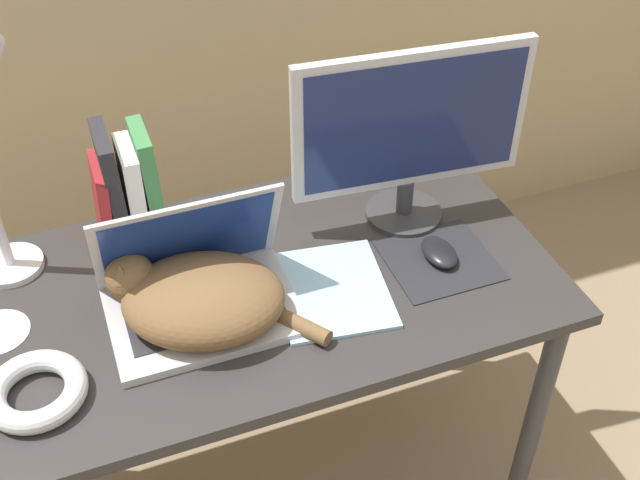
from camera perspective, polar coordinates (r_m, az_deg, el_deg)
desk at (r=1.67m, az=-4.26°, el=-5.32°), size 1.19×0.64×0.75m
laptop at (r=1.53m, az=-8.60°, el=-3.53°), size 0.35×0.25×0.25m
cat at (r=1.50m, az=-8.67°, el=-4.07°), size 0.39×0.32×0.14m
external_monitor at (r=1.65m, az=6.47°, el=7.75°), size 0.50×0.17×0.40m
mousepad at (r=1.67m, az=8.46°, el=-1.40°), size 0.21×0.21×0.00m
computer_mouse at (r=1.66m, az=8.48°, el=-0.86°), size 0.06×0.10×0.03m
book_row at (r=1.69m, az=-13.62°, el=3.44°), size 0.14×0.15×0.26m
cable_coil at (r=1.47m, az=-19.55°, el=-10.08°), size 0.18×0.18×0.04m
notepad at (r=1.58m, az=0.84°, el=-3.55°), size 0.25×0.28×0.01m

